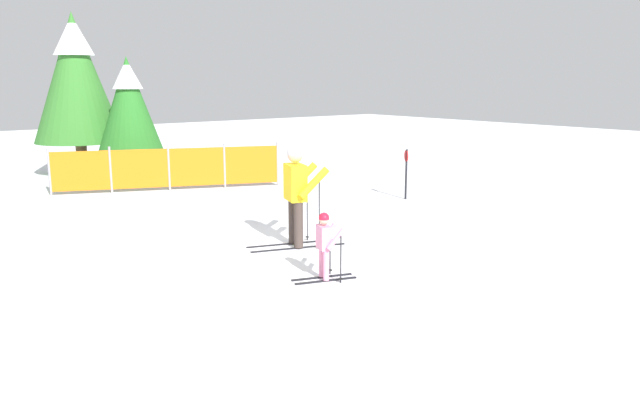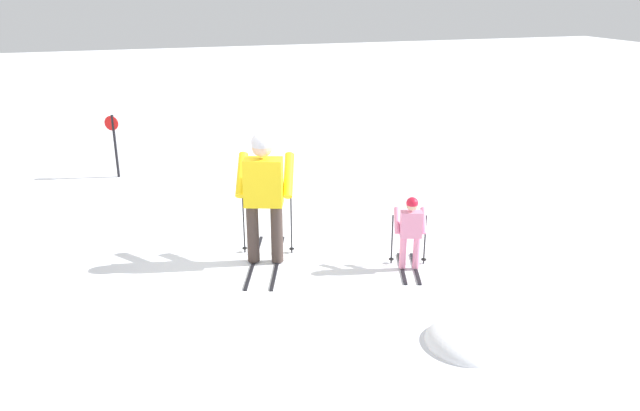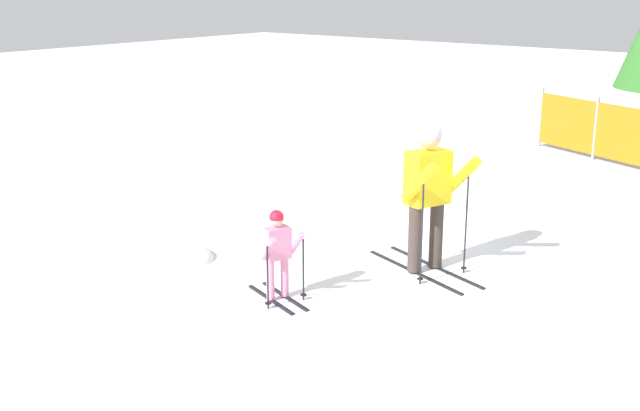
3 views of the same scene
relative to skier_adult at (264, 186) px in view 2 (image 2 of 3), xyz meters
The scene contains 5 objects.
ground_plane 1.11m from the skier_adult, 111.75° to the left, with size 60.00×60.00×0.00m, color white.
skier_adult is the anchor object (origin of this frame).
skier_child 1.99m from the skier_adult, 114.35° to the right, with size 0.96×0.56×1.01m.
trail_marker 5.06m from the skier_adult, 21.85° to the left, with size 0.15×0.25×1.22m.
snow_mound 3.22m from the skier_adult, 150.25° to the right, with size 0.89×0.76×0.36m, color white.
Camera 2 is at (-7.48, 1.35, 3.59)m, focal length 35.00 mm.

